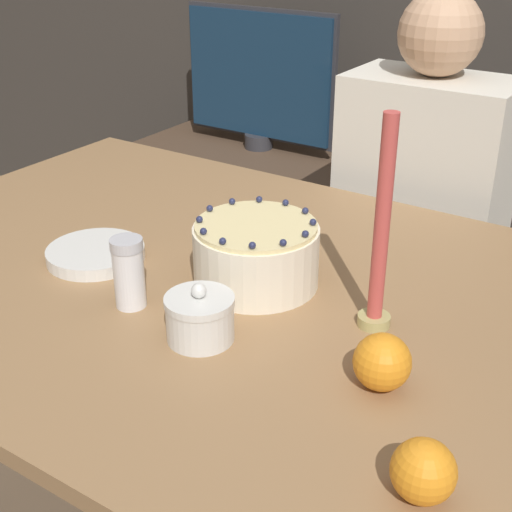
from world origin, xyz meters
The scene contains 11 objects.
dining_table centered at (0.00, 0.00, 0.63)m, with size 1.47×1.03×0.73m.
cake centered at (0.10, 0.02, 0.79)m, with size 0.22×0.22×0.13m.
sugar_bowl centered at (0.13, -0.18, 0.77)m, with size 0.11×0.11×0.10m.
sugar_shaker centered at (-0.03, -0.16, 0.80)m, with size 0.05×0.05×0.12m.
plate_stack centered at (-0.21, -0.07, 0.74)m, with size 0.19×0.19×0.02m.
candle centered at (0.34, 0.01, 0.88)m, with size 0.05×0.05×0.35m.
orange_fruit_0 centered at (0.54, -0.30, 0.77)m, with size 0.08×0.08×0.08m.
orange_fruit_1 centered at (0.41, -0.14, 0.77)m, with size 0.08×0.08×0.08m.
person_man_blue_shirt centered at (0.14, 0.72, 0.51)m, with size 0.40×0.34×1.17m.
side_cabinet centered at (-0.63, 1.14, 0.28)m, with size 0.85×0.43×0.55m.
tv_monitor centered at (-0.63, 1.14, 0.80)m, with size 0.59×0.10×0.48m.
Camera 1 is at (0.72, -0.92, 1.35)m, focal length 50.00 mm.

